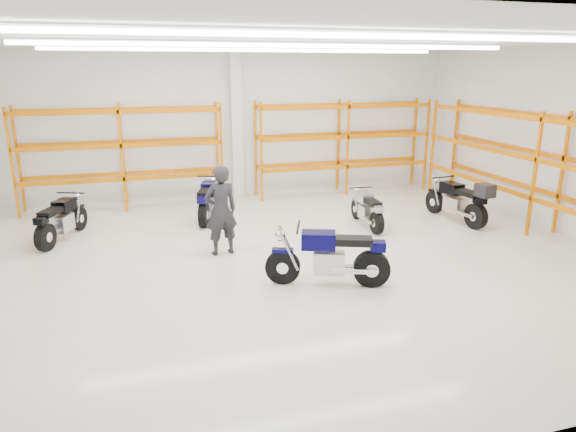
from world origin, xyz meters
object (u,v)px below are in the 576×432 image
object	(u,v)px
motorcycle_main	(333,258)
motorcycle_back_b	(208,201)
standing_man	(221,210)
motorcycle_back_c	(368,210)
motorcycle_back_a	(60,221)
motorcycle_back_d	(460,201)
structural_column	(236,126)

from	to	relation	value
motorcycle_main	motorcycle_back_b	world-z (taller)	motorcycle_main
standing_man	motorcycle_back_c	bearing A→B (deg)	-176.45
motorcycle_back_b	standing_man	distance (m)	2.79
motorcycle_main	motorcycle_back_a	size ratio (longest dim) A/B	1.11
motorcycle_back_c	motorcycle_back_d	size ratio (longest dim) A/B	0.81
motorcycle_back_a	structural_column	xyz separation A→B (m)	(4.85, 3.09, 1.76)
motorcycle_back_a	structural_column	distance (m)	6.01
motorcycle_back_b	motorcycle_back_c	distance (m)	4.26
motorcycle_back_a	motorcycle_back_c	bearing A→B (deg)	-7.57
motorcycle_back_d	motorcycle_back_a	bearing A→B (deg)	172.49
motorcycle_back_c	structural_column	distance (m)	5.16
motorcycle_back_b	standing_man	bearing A→B (deg)	-91.35
motorcycle_back_d	standing_man	world-z (taller)	standing_man
motorcycle_back_b	motorcycle_back_c	size ratio (longest dim) A/B	1.13
motorcycle_back_b	structural_column	world-z (taller)	structural_column
motorcycle_main	motorcycle_back_b	distance (m)	5.30
structural_column	motorcycle_back_d	bearing A→B (deg)	-40.76
motorcycle_back_c	motorcycle_back_d	world-z (taller)	motorcycle_back_d
standing_man	structural_column	size ratio (longest dim) A/B	0.44
motorcycle_back_d	structural_column	xyz separation A→B (m)	(-5.11, 4.40, 1.67)
standing_man	structural_column	bearing A→B (deg)	-114.59
structural_column	motorcycle_back_c	bearing A→B (deg)	-57.47
motorcycle_back_a	structural_column	world-z (taller)	structural_column
motorcycle_back_b	motorcycle_back_c	bearing A→B (deg)	-25.17
motorcycle_back_d	standing_man	size ratio (longest dim) A/B	1.18
motorcycle_back_a	motorcycle_back_d	world-z (taller)	motorcycle_back_d
structural_column	motorcycle_back_b	bearing A→B (deg)	-119.07
motorcycle_back_a	motorcycle_back_b	size ratio (longest dim) A/B	0.94
motorcycle_back_d	structural_column	bearing A→B (deg)	139.24
motorcycle_main	standing_man	distance (m)	2.90
motorcycle_back_c	structural_column	world-z (taller)	structural_column
motorcycle_back_a	motorcycle_back_b	world-z (taller)	motorcycle_back_b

